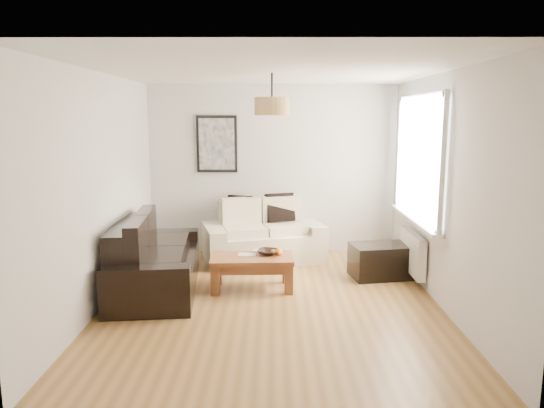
{
  "coord_description": "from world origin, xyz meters",
  "views": [
    {
      "loc": [
        0.02,
        -5.5,
        2.11
      ],
      "look_at": [
        0.0,
        0.6,
        1.05
      ],
      "focal_mm": 33.13,
      "sensor_mm": 36.0,
      "label": 1
    }
  ],
  "objects_px": {
    "sofa_leather": "(156,256)",
    "ottoman": "(381,261)",
    "coffee_table": "(252,273)",
    "loveseat_cream": "(263,232)"
  },
  "relations": [
    {
      "from": "sofa_leather",
      "to": "ottoman",
      "type": "distance_m",
      "value": 2.93
    },
    {
      "from": "loveseat_cream",
      "to": "ottoman",
      "type": "relative_size",
      "value": 2.21
    },
    {
      "from": "coffee_table",
      "to": "ottoman",
      "type": "xyz_separation_m",
      "value": [
        1.7,
        0.47,
        0.01
      ]
    },
    {
      "from": "sofa_leather",
      "to": "ottoman",
      "type": "bearing_deg",
      "value": -86.13
    },
    {
      "from": "sofa_leather",
      "to": "coffee_table",
      "type": "height_order",
      "value": "sofa_leather"
    },
    {
      "from": "loveseat_cream",
      "to": "sofa_leather",
      "type": "xyz_separation_m",
      "value": [
        -1.3,
        -1.32,
        -0.0
      ]
    },
    {
      "from": "ottoman",
      "to": "sofa_leather",
      "type": "bearing_deg",
      "value": -170.36
    },
    {
      "from": "sofa_leather",
      "to": "loveseat_cream",
      "type": "bearing_deg",
      "value": -50.27
    },
    {
      "from": "ottoman",
      "to": "coffee_table",
      "type": "bearing_deg",
      "value": -164.55
    },
    {
      "from": "coffee_table",
      "to": "sofa_leather",
      "type": "bearing_deg",
      "value": -179.04
    }
  ]
}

